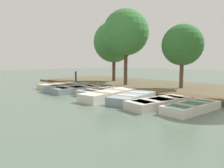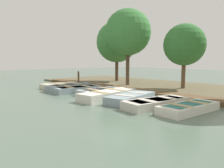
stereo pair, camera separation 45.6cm
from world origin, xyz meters
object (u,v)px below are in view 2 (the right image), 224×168
(rowboat_3, at_px, (99,91))
(rowboat_2, at_px, (77,89))
(rowboat_4, at_px, (108,95))
(rowboat_5, at_px, (131,98))
(park_tree_center, at_px, (184,45))
(mooring_post_near, at_px, (78,78))
(park_tree_far_left, at_px, (117,42))
(rowboat_0, at_px, (60,85))
(rowboat_6, at_px, (157,103))
(rowboat_1, at_px, (69,87))
(rowboat_7, at_px, (189,108))
(park_tree_left, at_px, (128,32))

(rowboat_3, bearing_deg, rowboat_2, -75.52)
(rowboat_4, distance_m, rowboat_5, 1.40)
(park_tree_center, bearing_deg, rowboat_3, -25.91)
(mooring_post_near, bearing_deg, park_tree_far_left, 162.09)
(rowboat_0, xyz_separation_m, rowboat_5, (0.30, 7.48, 0.02))
(rowboat_2, relative_size, rowboat_5, 0.98)
(rowboat_0, height_order, rowboat_3, rowboat_0)
(mooring_post_near, bearing_deg, rowboat_6, 74.50)
(rowboat_0, relative_size, rowboat_1, 0.85)
(rowboat_3, bearing_deg, rowboat_7, 83.54)
(rowboat_7, bearing_deg, rowboat_0, -86.26)
(rowboat_1, xyz_separation_m, rowboat_4, (0.43, 4.62, 0.02))
(rowboat_6, bearing_deg, rowboat_4, -78.99)
(rowboat_3, bearing_deg, rowboat_1, -88.71)
(rowboat_0, distance_m, park_tree_left, 6.52)
(rowboat_0, relative_size, rowboat_3, 1.08)
(rowboat_0, distance_m, rowboat_6, 9.14)
(rowboat_3, height_order, rowboat_6, rowboat_6)
(rowboat_7, height_order, park_tree_center, park_tree_center)
(rowboat_2, bearing_deg, rowboat_7, 97.94)
(rowboat_6, xyz_separation_m, park_tree_center, (-5.85, -2.06, 2.87))
(rowboat_3, distance_m, park_tree_left, 5.91)
(rowboat_2, bearing_deg, park_tree_far_left, -148.72)
(park_tree_far_left, relative_size, park_tree_center, 1.25)
(rowboat_6, bearing_deg, rowboat_5, -86.65)
(rowboat_3, relative_size, rowboat_7, 0.93)
(rowboat_1, bearing_deg, park_tree_far_left, -179.43)
(rowboat_0, relative_size, park_tree_center, 0.66)
(rowboat_0, bearing_deg, rowboat_6, 82.59)
(rowboat_6, bearing_deg, rowboat_1, -83.59)
(rowboat_5, xyz_separation_m, mooring_post_near, (-2.67, -8.53, 0.37))
(rowboat_4, bearing_deg, park_tree_left, -152.93)
(rowboat_2, relative_size, park_tree_center, 0.70)
(rowboat_6, bearing_deg, rowboat_3, -88.03)
(rowboat_2, height_order, rowboat_4, rowboat_4)
(rowboat_4, xyz_separation_m, park_tree_center, (-5.97, 0.95, 2.84))
(rowboat_6, distance_m, mooring_post_near, 10.57)
(rowboat_1, bearing_deg, rowboat_3, 81.87)
(rowboat_0, xyz_separation_m, park_tree_center, (-5.39, 7.06, 2.88))
(rowboat_3, height_order, rowboat_4, rowboat_4)
(rowboat_1, bearing_deg, rowboat_4, 71.95)
(rowboat_1, bearing_deg, rowboat_6, 74.94)
(park_tree_center, bearing_deg, rowboat_2, -35.42)
(rowboat_2, relative_size, mooring_post_near, 2.78)
(rowboat_5, distance_m, park_tree_far_left, 10.25)
(rowboat_2, bearing_deg, rowboat_6, 96.16)
(rowboat_3, height_order, park_tree_center, park_tree_center)
(rowboat_7, bearing_deg, rowboat_5, -83.69)
(rowboat_1, xyz_separation_m, park_tree_left, (-4.34, 1.52, 3.96))
(rowboat_6, xyz_separation_m, mooring_post_near, (-2.82, -10.18, 0.37))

